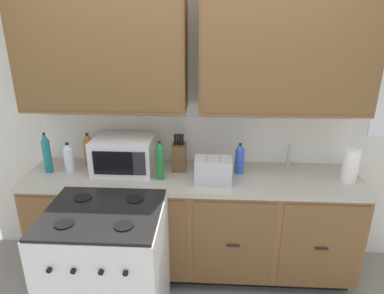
{
  "coord_description": "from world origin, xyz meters",
  "views": [
    {
      "loc": [
        0.14,
        -2.23,
        2.12
      ],
      "look_at": [
        0.0,
        0.27,
        1.16
      ],
      "focal_mm": 32.71,
      "sensor_mm": 36.0,
      "label": 1
    }
  ],
  "objects_px": {
    "microwave": "(124,154)",
    "bottle_clear": "(69,158)",
    "toaster": "(213,170)",
    "bottle_amber": "(89,150)",
    "bottle_blue": "(240,159)",
    "bottle_green": "(160,161)",
    "paper_towel_roll": "(350,166)",
    "bottle_teal": "(47,153)",
    "stove_range": "(108,271)",
    "knife_block": "(179,156)"
  },
  "relations": [
    {
      "from": "bottle_blue",
      "to": "bottle_green",
      "type": "distance_m",
      "value": 0.64
    },
    {
      "from": "toaster",
      "to": "bottle_teal",
      "type": "distance_m",
      "value": 1.34
    },
    {
      "from": "stove_range",
      "to": "toaster",
      "type": "distance_m",
      "value": 1.03
    },
    {
      "from": "bottle_teal",
      "to": "bottle_clear",
      "type": "bearing_deg",
      "value": 4.09
    },
    {
      "from": "bottle_teal",
      "to": "microwave",
      "type": "bearing_deg",
      "value": 6.12
    },
    {
      "from": "toaster",
      "to": "paper_towel_roll",
      "type": "height_order",
      "value": "paper_towel_roll"
    },
    {
      "from": "knife_block",
      "to": "bottle_teal",
      "type": "height_order",
      "value": "bottle_teal"
    },
    {
      "from": "microwave",
      "to": "toaster",
      "type": "height_order",
      "value": "microwave"
    },
    {
      "from": "paper_towel_roll",
      "to": "bottle_teal",
      "type": "height_order",
      "value": "bottle_teal"
    },
    {
      "from": "stove_range",
      "to": "knife_block",
      "type": "distance_m",
      "value": 1.02
    },
    {
      "from": "microwave",
      "to": "bottle_green",
      "type": "height_order",
      "value": "bottle_green"
    },
    {
      "from": "stove_range",
      "to": "toaster",
      "type": "height_order",
      "value": "toaster"
    },
    {
      "from": "paper_towel_roll",
      "to": "bottle_clear",
      "type": "height_order",
      "value": "paper_towel_roll"
    },
    {
      "from": "toaster",
      "to": "paper_towel_roll",
      "type": "xyz_separation_m",
      "value": [
        1.04,
        0.06,
        0.03
      ]
    },
    {
      "from": "toaster",
      "to": "bottle_green",
      "type": "xyz_separation_m",
      "value": [
        -0.41,
        0.03,
        0.06
      ]
    },
    {
      "from": "knife_block",
      "to": "bottle_clear",
      "type": "bearing_deg",
      "value": -173.92
    },
    {
      "from": "toaster",
      "to": "bottle_blue",
      "type": "relative_size",
      "value": 1.11
    },
    {
      "from": "microwave",
      "to": "bottle_clear",
      "type": "height_order",
      "value": "microwave"
    },
    {
      "from": "bottle_blue",
      "to": "bottle_amber",
      "type": "bearing_deg",
      "value": 176.55
    },
    {
      "from": "bottle_amber",
      "to": "toaster",
      "type": "bearing_deg",
      "value": -13.51
    },
    {
      "from": "stove_range",
      "to": "bottle_clear",
      "type": "bearing_deg",
      "value": 125.48
    },
    {
      "from": "knife_block",
      "to": "bottle_green",
      "type": "xyz_separation_m",
      "value": [
        -0.13,
        -0.19,
        0.04
      ]
    },
    {
      "from": "stove_range",
      "to": "bottle_amber",
      "type": "height_order",
      "value": "bottle_amber"
    },
    {
      "from": "paper_towel_roll",
      "to": "stove_range",
      "type": "bearing_deg",
      "value": -161.51
    },
    {
      "from": "bottle_teal",
      "to": "bottle_blue",
      "type": "distance_m",
      "value": 1.55
    },
    {
      "from": "microwave",
      "to": "bottle_clear",
      "type": "bearing_deg",
      "value": -173.1
    },
    {
      "from": "knife_block",
      "to": "microwave",
      "type": "bearing_deg",
      "value": -174.73
    },
    {
      "from": "bottle_blue",
      "to": "toaster",
      "type": "bearing_deg",
      "value": -140.31
    },
    {
      "from": "toaster",
      "to": "bottle_clear",
      "type": "height_order",
      "value": "bottle_clear"
    },
    {
      "from": "toaster",
      "to": "bottle_clear",
      "type": "distance_m",
      "value": 1.17
    },
    {
      "from": "bottle_clear",
      "to": "bottle_green",
      "type": "relative_size",
      "value": 0.8
    },
    {
      "from": "toaster",
      "to": "bottle_amber",
      "type": "xyz_separation_m",
      "value": [
        -1.04,
        0.25,
        0.04
      ]
    },
    {
      "from": "bottle_blue",
      "to": "bottle_green",
      "type": "bearing_deg",
      "value": -166.38
    },
    {
      "from": "toaster",
      "to": "microwave",
      "type": "bearing_deg",
      "value": 166.9
    },
    {
      "from": "microwave",
      "to": "bottle_green",
      "type": "distance_m",
      "value": 0.35
    },
    {
      "from": "knife_block",
      "to": "paper_towel_roll",
      "type": "distance_m",
      "value": 1.33
    },
    {
      "from": "paper_towel_roll",
      "to": "bottle_teal",
      "type": "bearing_deg",
      "value": 179.03
    },
    {
      "from": "toaster",
      "to": "bottle_amber",
      "type": "distance_m",
      "value": 1.07
    },
    {
      "from": "microwave",
      "to": "bottle_teal",
      "type": "bearing_deg",
      "value": -173.88
    },
    {
      "from": "bottle_amber",
      "to": "bottle_green",
      "type": "bearing_deg",
      "value": -19.55
    },
    {
      "from": "microwave",
      "to": "bottle_amber",
      "type": "height_order",
      "value": "bottle_amber"
    },
    {
      "from": "bottle_clear",
      "to": "bottle_amber",
      "type": "distance_m",
      "value": 0.18
    },
    {
      "from": "paper_towel_roll",
      "to": "bottle_amber",
      "type": "height_order",
      "value": "bottle_amber"
    },
    {
      "from": "toaster",
      "to": "bottle_teal",
      "type": "bearing_deg",
      "value": 175.54
    },
    {
      "from": "paper_towel_roll",
      "to": "bottle_green",
      "type": "height_order",
      "value": "bottle_green"
    },
    {
      "from": "bottle_blue",
      "to": "bottle_green",
      "type": "xyz_separation_m",
      "value": [
        -0.62,
        -0.15,
        0.03
      ]
    },
    {
      "from": "bottle_teal",
      "to": "knife_block",
      "type": "bearing_deg",
      "value": 5.76
    },
    {
      "from": "stove_range",
      "to": "bottle_teal",
      "type": "bearing_deg",
      "value": 134.98
    },
    {
      "from": "stove_range",
      "to": "bottle_blue",
      "type": "height_order",
      "value": "bottle_blue"
    },
    {
      "from": "bottle_blue",
      "to": "knife_block",
      "type": "bearing_deg",
      "value": 175.87
    }
  ]
}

